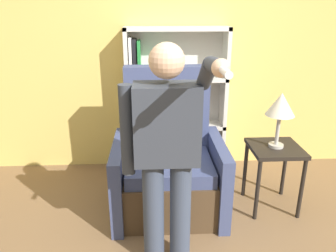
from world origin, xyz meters
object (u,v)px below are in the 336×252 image
(armchair, at_px, (168,168))
(person_standing, at_px, (167,148))
(bookcase, at_px, (167,106))
(side_table, at_px, (274,157))
(table_lamp, at_px, (281,106))

(armchair, bearing_deg, person_standing, -93.91)
(bookcase, distance_m, person_standing, 1.51)
(armchair, bearing_deg, bookcase, 87.77)
(side_table, relative_size, table_lamp, 1.25)
(person_standing, distance_m, table_lamp, 1.21)
(bookcase, height_order, armchair, bookcase)
(bookcase, xyz_separation_m, person_standing, (-0.08, -1.50, 0.16))
(bookcase, bearing_deg, armchair, -92.23)
(armchair, distance_m, side_table, 0.97)
(bookcase, relative_size, person_standing, 1.00)
(person_standing, bearing_deg, table_lamp, 33.31)
(bookcase, xyz_separation_m, armchair, (-0.03, -0.77, -0.37))
(armchair, height_order, table_lamp, armchair)
(armchair, bearing_deg, table_lamp, -3.89)
(bookcase, xyz_separation_m, table_lamp, (0.93, -0.84, 0.23))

